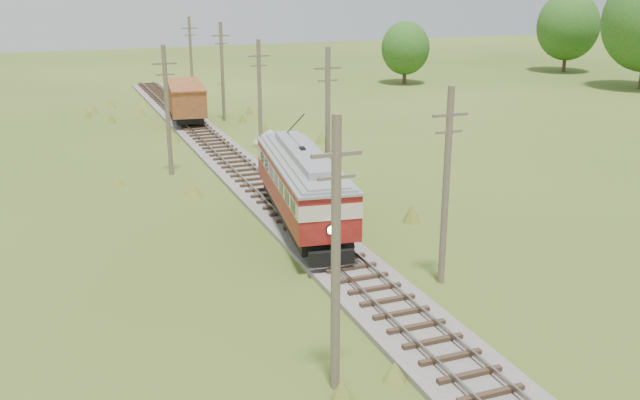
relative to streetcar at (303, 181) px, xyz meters
name	(u,v)px	position (x,y,z in m)	size (l,w,h in m)	color
railbed_main	(262,189)	(0.00, 7.48, -2.47)	(3.60, 96.00, 0.57)	#605B54
streetcar	(303,181)	(0.00, 0.00, 0.00)	(4.70, 12.69, 5.74)	black
gondola	(186,99)	(0.00, 30.53, -0.47)	(4.07, 9.40, 3.02)	black
gravel_pile	(272,136)	(4.85, 20.60, -2.18)	(2.81, 2.98, 1.02)	gray
utility_pole_r_2	(446,185)	(3.30, -8.52, 1.76)	(1.60, 0.30, 8.60)	brown
utility_pole_r_3	(328,123)	(3.20, 4.48, 1.97)	(1.60, 0.30, 9.00)	brown
utility_pole_r_4	(260,95)	(3.00, 17.48, 1.66)	(1.60, 0.30, 8.40)	brown
utility_pole_r_5	(222,71)	(3.40, 30.48, 1.91)	(1.60, 0.30, 8.90)	brown
utility_pole_r_6	(191,57)	(3.20, 43.48, 1.81)	(1.60, 0.30, 8.70)	brown
utility_pole_l_a	(336,255)	(-4.20, -14.52, 1.97)	(1.60, 0.30, 9.00)	brown
utility_pole_l_b	(167,110)	(-4.50, 13.48, 1.76)	(1.60, 0.30, 8.60)	brown
tree_right_5	(568,26)	(56.00, 47.48, 3.53)	(8.40, 8.40, 10.82)	#38281C
tree_mid_b	(405,48)	(30.00, 45.48, 1.67)	(5.88, 5.88, 7.57)	#38281C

